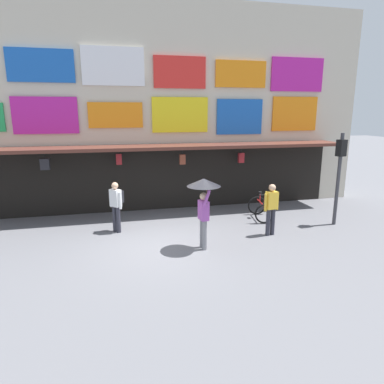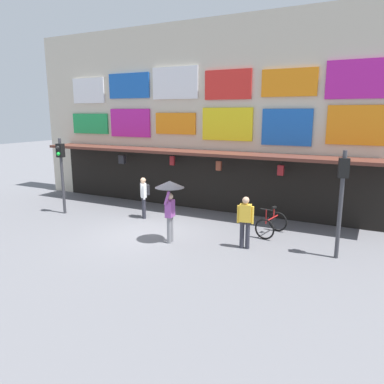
{
  "view_description": "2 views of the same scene",
  "coord_description": "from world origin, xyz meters",
  "px_view_note": "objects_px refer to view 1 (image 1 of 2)",
  "views": [
    {
      "loc": [
        -1.42,
        -9.44,
        3.9
      ],
      "look_at": [
        1.04,
        1.1,
        1.34
      ],
      "focal_mm": 31.95,
      "sensor_mm": 36.0,
      "label": 1
    },
    {
      "loc": [
        6.94,
        -10.45,
        4.21
      ],
      "look_at": [
        0.77,
        1.65,
        1.29
      ],
      "focal_mm": 34.34,
      "sensor_mm": 36.0,
      "label": 2
    }
  ],
  "objects_px": {
    "traffic_light_far": "(339,164)",
    "pedestrian_in_green": "(271,207)",
    "bicycle_parked": "(261,209)",
    "pedestrian_in_red": "(116,203)",
    "pedestrian_with_umbrella": "(204,194)"
  },
  "relations": [
    {
      "from": "traffic_light_far",
      "to": "pedestrian_in_green",
      "type": "relative_size",
      "value": 1.9
    },
    {
      "from": "traffic_light_far",
      "to": "bicycle_parked",
      "type": "xyz_separation_m",
      "value": [
        -2.28,
        1.16,
        -1.75
      ]
    },
    {
      "from": "traffic_light_far",
      "to": "bicycle_parked",
      "type": "distance_m",
      "value": 3.1
    },
    {
      "from": "traffic_light_far",
      "to": "pedestrian_in_red",
      "type": "distance_m",
      "value": 7.63
    },
    {
      "from": "bicycle_parked",
      "to": "traffic_light_far",
      "type": "bearing_deg",
      "value": -27.02
    },
    {
      "from": "pedestrian_in_red",
      "to": "pedestrian_in_green",
      "type": "relative_size",
      "value": 1.0
    },
    {
      "from": "traffic_light_far",
      "to": "pedestrian_in_red",
      "type": "relative_size",
      "value": 1.9
    },
    {
      "from": "pedestrian_in_green",
      "to": "pedestrian_with_umbrella",
      "type": "relative_size",
      "value": 0.81
    },
    {
      "from": "bicycle_parked",
      "to": "pedestrian_in_red",
      "type": "height_order",
      "value": "pedestrian_in_red"
    },
    {
      "from": "traffic_light_far",
      "to": "bicycle_parked",
      "type": "relative_size",
      "value": 2.53
    },
    {
      "from": "bicycle_parked",
      "to": "pedestrian_in_green",
      "type": "relative_size",
      "value": 0.75
    },
    {
      "from": "pedestrian_in_red",
      "to": "bicycle_parked",
      "type": "bearing_deg",
      "value": 2.32
    },
    {
      "from": "traffic_light_far",
      "to": "pedestrian_with_umbrella",
      "type": "bearing_deg",
      "value": -168.03
    },
    {
      "from": "bicycle_parked",
      "to": "pedestrian_with_umbrella",
      "type": "bearing_deg",
      "value": -141.35
    },
    {
      "from": "pedestrian_in_green",
      "to": "pedestrian_with_umbrella",
      "type": "bearing_deg",
      "value": -166.16
    }
  ]
}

